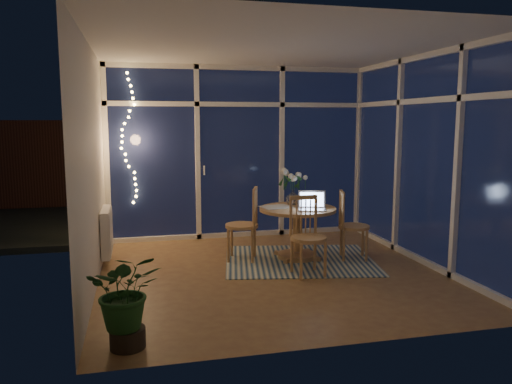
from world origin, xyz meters
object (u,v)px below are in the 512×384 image
Objects in this scene: dining_table at (297,233)px; chair_left at (242,224)px; laptop at (312,200)px; potted_plant at (126,301)px; chair_front at (309,236)px; chair_right at (354,225)px; flower_vase at (293,197)px.

chair_left is at bearing 172.51° from dining_table.
potted_plant is (-2.23, -1.95, -0.42)m from laptop.
chair_left reaches higher than laptop.
chair_front reaches higher than potted_plant.
chair_front is 2.47m from potted_plant.
chair_left is 2.65m from potted_plant.
chair_left reaches higher than chair_right.
chair_right is at bearing -15.51° from dining_table.
potted_plant is at bearing -131.42° from flower_vase.
chair_left reaches higher than potted_plant.
chair_front is at bearing 35.67° from potted_plant.
chair_right is 0.96m from chair_front.
chair_front reaches higher than dining_table.
chair_left is 1.02m from chair_front.
chair_front is (0.62, -0.81, -0.01)m from chair_left.
flower_vase is at bearing 48.58° from potted_plant.
chair_left is at bearing -168.55° from flower_vase.
chair_front is at bearing 55.64° from chair_left.
flower_vase is (0.73, 0.15, 0.30)m from chair_left.
chair_right is (0.70, -0.19, 0.12)m from dining_table.
chair_right is 0.88m from flower_vase.
laptop is at bearing 63.11° from chair_front.
dining_table is 4.70× the size of flower_vase.
dining_table is 1.06× the size of chair_front.
laptop is at bearing -60.13° from dining_table.
potted_plant is at bearing -13.26° from chair_left.
chair_front is at bearing -98.08° from dining_table.
chair_left is 4.56× the size of flower_vase.
dining_table is at bearing -91.98° from flower_vase.
chair_right is 0.97× the size of chair_front.
dining_table is 0.50m from flower_vase.
dining_table is 0.74m from chair_right.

